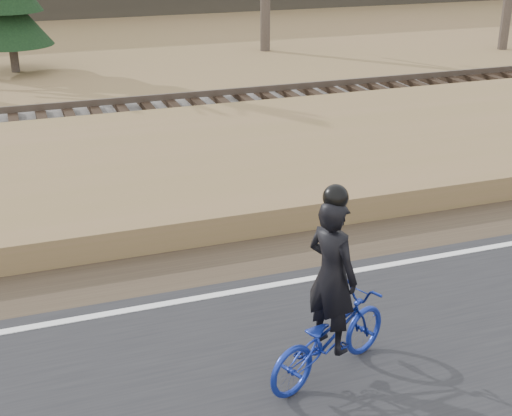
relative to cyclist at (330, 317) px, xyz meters
name	(u,v)px	position (x,y,z in m)	size (l,w,h in m)	color
ground	(278,296)	(0.13, 1.85, -0.76)	(120.00, 120.00, 0.00)	brown
road	(366,408)	(0.13, -0.65, -0.73)	(120.00, 6.00, 0.06)	black
edge_line	(273,285)	(0.13, 2.05, -0.70)	(120.00, 0.12, 0.01)	silver
shoulder	(249,257)	(0.13, 3.05, -0.74)	(120.00, 1.60, 0.04)	#473A2B
embankment	(195,178)	(0.13, 6.05, -0.54)	(120.00, 5.00, 0.44)	brown
ballast	(152,125)	(0.13, 9.85, -0.54)	(120.00, 3.00, 0.45)	slate
railroad	(152,112)	(0.13, 9.85, -0.24)	(120.00, 2.40, 0.29)	black
cyclist	(330,317)	(0.00, 0.00, 0.00)	(1.85, 1.26, 2.21)	navy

